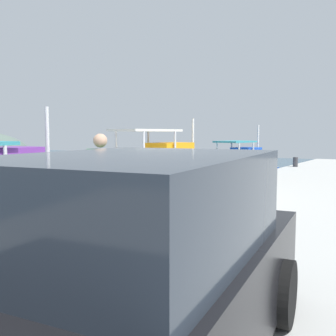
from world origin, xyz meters
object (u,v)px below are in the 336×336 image
(mooring_bollard_second, at_px, (251,173))
(pelican, at_px, (13,228))
(mooring_bollard_third, at_px, (295,162))
(fishing_boat_third, at_px, (158,181))
(fisherman_standing, at_px, (101,182))
(fishing_boat_fourth, at_px, (240,171))
(parked_car, at_px, (128,279))

(mooring_bollard_second, bearing_deg, pelican, -176.81)
(mooring_bollard_third, bearing_deg, fishing_boat_third, 161.43)
(fisherman_standing, height_order, mooring_bollard_second, fisherman_standing)
(fishing_boat_fourth, relative_size, pelican, 5.44)
(mooring_bollard_third, bearing_deg, parked_car, -168.57)
(fisherman_standing, bearing_deg, fishing_boat_fourth, 13.60)
(fishing_boat_third, bearing_deg, fishing_boat_fourth, -4.15)
(parked_car, bearing_deg, fisherman_standing, 45.44)
(fishing_boat_third, height_order, parked_car, fishing_boat_third)
(fishing_boat_fourth, xyz_separation_m, mooring_bollard_third, (1.61, -2.31, 0.46))
(parked_car, bearing_deg, mooring_bollard_second, 17.07)
(fisherman_standing, xyz_separation_m, mooring_bollard_third, (15.60, 1.08, -0.70))
(fisherman_standing, height_order, mooring_bollard_third, fisherman_standing)
(fishing_boat_third, bearing_deg, pelican, -158.43)
(fishing_boat_third, relative_size, mooring_bollard_third, 13.39)
(fishing_boat_fourth, relative_size, mooring_bollard_third, 10.77)
(fishing_boat_fourth, xyz_separation_m, pelican, (-15.27, -2.90, 0.61))
(fishing_boat_third, distance_m, fisherman_standing, 8.31)
(mooring_bollard_second, bearing_deg, mooring_bollard_third, 0.00)
(fishing_boat_third, bearing_deg, fisherman_standing, -152.03)
(fishing_boat_third, xyz_separation_m, mooring_bollard_third, (8.31, -2.79, 0.31))
(pelican, xyz_separation_m, fisherman_standing, (1.28, -0.48, 0.55))
(pelican, relative_size, parked_car, 0.22)
(fisherman_standing, relative_size, parked_car, 0.40)
(fishing_boat_third, xyz_separation_m, fishing_boat_fourth, (6.70, -0.49, -0.14))
(fishing_boat_fourth, distance_m, pelican, 15.55)
(fishing_boat_fourth, xyz_separation_m, parked_car, (-16.54, -5.98, 0.93))
(fisherman_standing, bearing_deg, fishing_boat_third, 27.97)
(mooring_bollard_second, distance_m, mooring_bollard_third, 6.20)
(pelican, height_order, mooring_bollard_third, pelican)
(fishing_boat_third, relative_size, pelican, 6.76)
(mooring_bollard_second, relative_size, mooring_bollard_third, 0.82)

